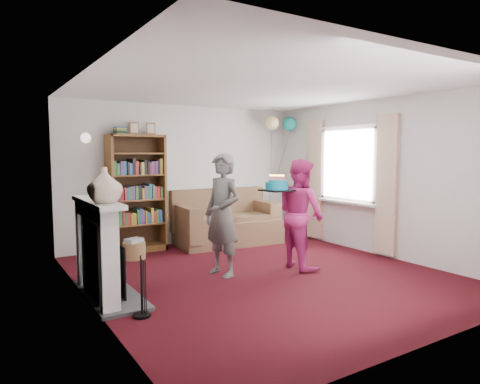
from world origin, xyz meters
TOP-DOWN VIEW (x-y plane):
  - ground at (0.00, 0.00)m, footprint 5.00×5.00m
  - wall_back at (0.00, 2.51)m, footprint 4.50×0.02m
  - wall_left at (-2.26, 0.00)m, footprint 0.02×5.00m
  - wall_right at (2.26, 0.00)m, footprint 0.02×5.00m
  - ceiling at (0.00, 0.00)m, footprint 4.50×5.00m
  - fireplace at (-2.09, 0.19)m, footprint 0.55×1.80m
  - window_bay at (2.21, 0.60)m, footprint 0.14×2.02m
  - wall_sconce at (-1.75, 2.36)m, footprint 0.16×0.23m
  - bookcase at (-0.99, 2.30)m, footprint 0.92×0.42m
  - sofa at (0.61, 2.08)m, footprint 1.85×0.98m
  - wicker_basket at (-1.20, 1.78)m, footprint 0.35×0.35m
  - person_striped at (-0.47, 0.28)m, footprint 0.52×0.67m
  - person_magenta at (0.67, 0.03)m, footprint 0.64×0.79m
  - birthday_cake at (0.26, 0.05)m, footprint 0.38×0.38m
  - balloons at (1.90, 2.11)m, footprint 0.86×0.47m
  - mantel_vase at (-2.12, -0.15)m, footprint 0.38×0.38m

SIDE VIEW (x-z plane):
  - ground at x=0.00m, z-range 0.00..0.00m
  - wicker_basket at x=-1.20m, z-range -0.02..0.31m
  - sofa at x=0.61m, z-range -0.13..0.85m
  - fireplace at x=-2.09m, z-range -0.05..1.07m
  - person_magenta at x=0.67m, z-range 0.00..1.56m
  - person_striped at x=-0.47m, z-range 0.00..1.64m
  - bookcase at x=-0.99m, z-range -0.12..2.03m
  - birthday_cake at x=0.26m, z-range 1.08..1.30m
  - window_bay at x=2.21m, z-range 0.10..2.30m
  - wall_back at x=0.00m, z-range 0.00..2.50m
  - wall_left at x=-2.26m, z-range 0.00..2.50m
  - wall_right at x=2.26m, z-range 0.00..2.50m
  - mantel_vase at x=-2.12m, z-range 1.12..1.50m
  - wall_sconce at x=-1.75m, z-range 1.80..1.96m
  - balloons at x=1.90m, z-range 1.38..3.06m
  - ceiling at x=0.00m, z-range 2.50..2.51m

